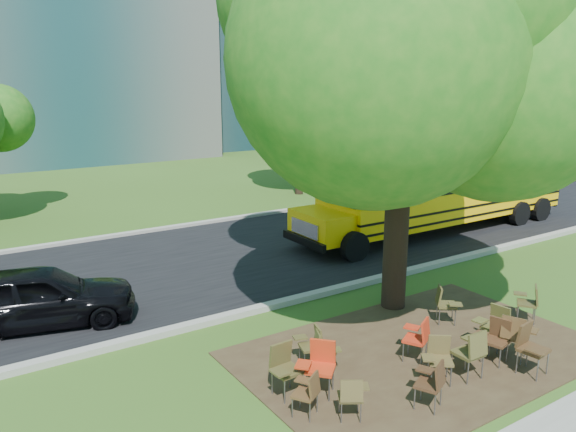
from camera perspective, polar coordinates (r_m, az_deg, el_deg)
ground at (r=11.36m, az=7.75°, el=-13.92°), size 160.00×160.00×0.00m
dirt_patch at (r=11.66m, az=13.23°, el=-13.32°), size 7.00×4.50×0.03m
asphalt_road at (r=16.83m, az=-8.03°, el=-4.55°), size 80.00×8.00×0.04m
kerb_near at (r=13.51m, az=-0.67°, el=-8.83°), size 80.00×0.25×0.14m
kerb_far at (r=20.46m, az=-12.96°, el=-1.34°), size 80.00×0.25×0.14m
bg_tree_3 at (r=26.08m, az=1.18°, el=13.17°), size 5.60×5.60×7.84m
bg_tree_4 at (r=30.62m, az=15.00°, el=11.50°), size 5.00×5.00×6.85m
main_tree at (r=12.67m, az=11.74°, el=15.45°), size 7.20×7.20×9.30m
school_bus at (r=20.67m, az=15.79°, el=2.93°), size 11.20×2.58×2.73m
chair_0 at (r=9.27m, az=2.07°, el=-17.22°), size 0.51×0.64×0.77m
chair_1 at (r=9.22m, az=6.53°, el=-17.51°), size 0.65×0.51×0.77m
chair_2 at (r=9.70m, az=14.47°, el=-15.84°), size 0.58×0.68×0.85m
chair_3 at (r=10.51m, az=15.04°, el=-13.45°), size 0.73×0.58×0.85m
chair_4 at (r=10.71m, az=18.18°, el=-12.71°), size 0.63×0.56×0.97m
chair_5 at (r=11.24m, az=23.39°, el=-11.88°), size 0.65×0.64×0.97m
chair_6 at (r=12.04m, az=20.32°, el=-10.13°), size 0.60×0.60×0.89m
chair_7 at (r=11.64m, az=22.13°, el=-10.96°), size 0.74×0.64×0.94m
chair_8 at (r=10.69m, az=2.48°, el=-12.68°), size 0.49×0.62×0.80m
chair_9 at (r=9.81m, az=3.22°, el=-14.61°), size 0.82×0.65×0.95m
chair_10 at (r=10.57m, az=3.58°, el=-13.13°), size 0.50×0.63×0.77m
chair_11 at (r=11.09m, az=13.15°, el=-11.71°), size 0.60×0.72×0.89m
chair_12 at (r=12.84m, az=15.63°, el=-8.36°), size 0.59×0.74×0.86m
chair_13 at (r=13.56m, az=23.34°, el=-7.79°), size 0.58×0.73×0.87m
chair_14 at (r=11.49m, az=20.35°, el=-11.35°), size 0.63×0.60×0.88m
chair_15 at (r=9.74m, az=-0.41°, el=-14.89°), size 0.61×0.57×0.93m
black_car at (r=13.38m, az=-23.93°, el=-7.48°), size 4.26×2.56×1.36m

